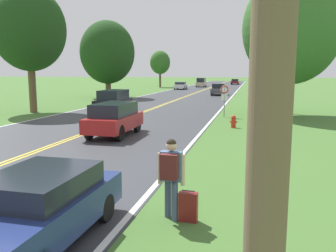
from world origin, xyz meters
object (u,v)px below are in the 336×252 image
tree_right_cluster (292,28)px  car_white_sedan_receding (181,85)px  car_dark_blue_sedan_nearest (38,206)px  car_black_suv_mid_near (114,100)px  traffic_sign (225,93)px  car_dark_grey_sedan_mid_far (218,89)px  car_maroon_sedan_horizon (235,82)px  hitchhiker_person (171,171)px  fire_hydrant (234,121)px  tree_behind_sign (160,63)px  car_champagne_van_distant (201,82)px  tree_left_verge (107,52)px  car_red_suv_approaching (114,118)px  tree_mid_treeline (29,29)px  suitcase (188,207)px

tree_right_cluster → car_white_sedan_receding: 40.84m
tree_right_cluster → car_dark_blue_sedan_nearest: bearing=-106.6°
car_black_suv_mid_near → traffic_sign: bearing=-103.6°
car_dark_grey_sedan_mid_far → car_maroon_sedan_horizon: bearing=178.3°
hitchhiker_person → car_dark_blue_sedan_nearest: hitchhiker_person is taller
hitchhiker_person → fire_hydrant: bearing=-1.0°
car_black_suv_mid_near → car_white_sedan_receding: car_black_suv_mid_near is taller
tree_behind_sign → car_dark_blue_sedan_nearest: tree_behind_sign is taller
hitchhiker_person → tree_right_cluster: bearing=-10.2°
fire_hydrant → car_champagne_van_distant: bearing=100.1°
tree_left_verge → car_red_suv_approaching: (11.00, -25.30, -4.69)m
hitchhiker_person → car_red_suv_approaching: hitchhiker_person is taller
tree_left_verge → tree_right_cluster: tree_right_cluster is taller
car_white_sedan_receding → tree_mid_treeline: bearing=172.2°
tree_behind_sign → car_dark_blue_sedan_nearest: (15.05, -66.62, -4.39)m
tree_mid_treeline → car_maroon_sedan_horizon: (12.59, 67.47, -5.75)m
car_dark_blue_sedan_nearest → car_red_suv_approaching: bearing=-164.5°
tree_left_verge → car_dark_grey_sedan_mid_far: 16.03m
suitcase → tree_left_verge: size_ratio=0.07×
tree_left_verge → tree_mid_treeline: 16.96m
traffic_sign → car_dark_blue_sedan_nearest: (-1.92, -19.98, -0.99)m
tree_left_verge → car_dark_blue_sedan_nearest: 39.25m
car_dark_blue_sedan_nearest → car_black_suv_mid_near: 23.10m
tree_mid_treeline → fire_hydrant: bearing=-15.2°
car_red_suv_approaching → car_champagne_van_distant: car_champagne_van_distant is taller
tree_mid_treeline → car_maroon_sedan_horizon: size_ratio=2.01×
traffic_sign → car_champagne_van_distant: 50.75m
fire_hydrant → car_champagne_van_distant: (-9.73, 54.85, 0.61)m
tree_behind_sign → car_maroon_sedan_horizon: bearing=54.6°
suitcase → car_red_suv_approaching: size_ratio=0.17×
suitcase → car_maroon_sedan_horizon: 85.41m
car_red_suv_approaching → car_maroon_sedan_horizon: car_red_suv_approaching is taller
hitchhiker_person → car_maroon_sedan_horizon: hitchhiker_person is taller
tree_right_cluster → car_black_suv_mid_near: size_ratio=2.24×
car_black_suv_mid_near → car_white_sedan_receding: (-1.80, 36.94, -0.18)m
suitcase → traffic_sign: (-0.69, 18.39, 1.37)m
hitchhiker_person → car_white_sedan_receding: (-11.35, 57.24, -0.37)m
tree_behind_sign → car_white_sedan_receding: 10.70m
suitcase → tree_left_verge: (-16.51, 34.79, 5.26)m
car_black_suv_mid_near → car_red_suv_approaching: bearing=-159.6°
car_black_suv_mid_near → car_dark_grey_sedan_mid_far: size_ratio=0.98×
car_maroon_sedan_horizon → car_dark_blue_sedan_nearest: bearing=1.5°
tree_behind_sign → car_maroon_sedan_horizon: tree_behind_sign is taller
tree_right_cluster → fire_hydrant: bearing=-119.1°
tree_behind_sign → tree_right_cluster: size_ratio=0.73×
traffic_sign → car_white_sedan_receding: size_ratio=0.51×
fire_hydrant → car_champagne_van_distant: car_champagne_van_distant is taller
traffic_sign → car_maroon_sedan_horizon: bearing=92.2°
car_red_suv_approaching → fire_hydrant: bearing=124.6°
suitcase → car_champagne_van_distant: size_ratio=0.16×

